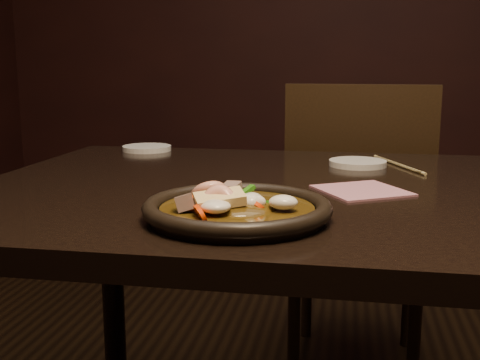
# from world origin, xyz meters

# --- Properties ---
(table) EXTENTS (1.60, 0.90, 0.75)m
(table) POSITION_xyz_m (0.00, 0.00, 0.67)
(table) COLOR black
(table) RESTS_ON floor
(chair) EXTENTS (0.45, 0.45, 0.92)m
(chair) POSITION_xyz_m (-0.06, 0.69, 0.50)
(chair) COLOR black
(chair) RESTS_ON floor
(plate) EXTENTS (0.28, 0.28, 0.03)m
(plate) POSITION_xyz_m (-0.25, -0.26, 0.76)
(plate) COLOR black
(plate) RESTS_ON table
(stirfry) EXTENTS (0.18, 0.17, 0.06)m
(stirfry) POSITION_xyz_m (-0.26, -0.27, 0.77)
(stirfry) COLOR #38270A
(stirfry) RESTS_ON plate
(saucer_left) EXTENTS (0.13, 0.13, 0.01)m
(saucer_left) POSITION_xyz_m (-0.62, 0.39, 0.76)
(saucer_left) COLOR silver
(saucer_left) RESTS_ON table
(saucer_right) EXTENTS (0.13, 0.13, 0.01)m
(saucer_right) POSITION_xyz_m (-0.07, 0.24, 0.76)
(saucer_right) COLOR silver
(saucer_right) RESTS_ON table
(chopsticks) EXTENTS (0.10, 0.23, 0.01)m
(chopsticks) POSITION_xyz_m (0.02, 0.26, 0.75)
(chopsticks) COLOR tan
(chopsticks) RESTS_ON table
(napkin) EXTENTS (0.19, 0.19, 0.00)m
(napkin) POSITION_xyz_m (-0.07, -0.03, 0.75)
(napkin) COLOR #A36473
(napkin) RESTS_ON table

